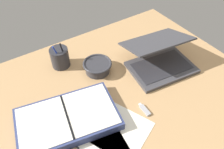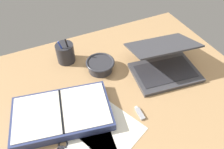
{
  "view_description": "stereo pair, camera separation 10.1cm",
  "coord_description": "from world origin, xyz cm",
  "px_view_note": "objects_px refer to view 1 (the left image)",
  "views": [
    {
      "loc": [
        -34.12,
        -54.66,
        80.51
      ],
      "look_at": [
        4.7,
        4.6,
        9.0
      ],
      "focal_mm": 35.0,
      "sensor_mm": 36.0,
      "label": 1
    },
    {
      "loc": [
        -25.34,
        -59.56,
        80.51
      ],
      "look_at": [
        4.7,
        4.6,
        9.0
      ],
      "focal_mm": 35.0,
      "sensor_mm": 36.0,
      "label": 2
    }
  ],
  "objects_px": {
    "pen_cup": "(60,58)",
    "planner": "(68,119)",
    "laptop": "(159,58)",
    "bowl": "(97,66)"
  },
  "relations": [
    {
      "from": "pen_cup",
      "to": "planner",
      "type": "relative_size",
      "value": 0.35
    },
    {
      "from": "laptop",
      "to": "planner",
      "type": "distance_m",
      "value": 0.55
    },
    {
      "from": "bowl",
      "to": "planner",
      "type": "distance_m",
      "value": 0.32
    },
    {
      "from": "laptop",
      "to": "pen_cup",
      "type": "height_order",
      "value": "laptop"
    },
    {
      "from": "laptop",
      "to": "bowl",
      "type": "xyz_separation_m",
      "value": [
        -0.29,
        0.14,
        -0.02
      ]
    },
    {
      "from": "laptop",
      "to": "bowl",
      "type": "relative_size",
      "value": 2.45
    },
    {
      "from": "bowl",
      "to": "planner",
      "type": "xyz_separation_m",
      "value": [
        -0.26,
        -0.19,
        -0.01
      ]
    },
    {
      "from": "pen_cup",
      "to": "planner",
      "type": "distance_m",
      "value": 0.36
    },
    {
      "from": "bowl",
      "to": "planner",
      "type": "height_order",
      "value": "bowl"
    },
    {
      "from": "laptop",
      "to": "pen_cup",
      "type": "relative_size",
      "value": 2.29
    }
  ]
}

